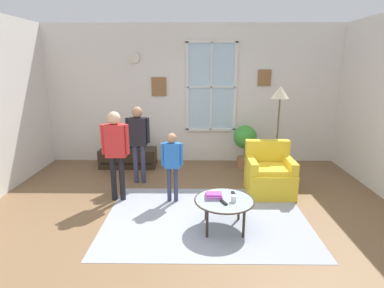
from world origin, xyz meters
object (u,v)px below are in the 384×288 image
Objects in this scene: cup at (234,199)px; floor_lamp at (280,102)px; person_red_shirt at (116,146)px; person_blue_shirt at (172,159)px; tv_stand at (128,158)px; potted_plant_by_window at (245,141)px; person_black_shirt at (138,136)px; coffee_table at (224,201)px; remote_near_cup at (224,203)px; remote_near_books at (234,194)px; television at (127,140)px; book_stack at (214,196)px; armchair at (269,175)px.

cup is 0.05× the size of floor_lamp.
floor_lamp is at bearing 19.95° from person_red_shirt.
person_blue_shirt is 0.91m from person_red_shirt.
tv_stand is 1.30× the size of potted_plant_by_window.
cup is 0.06× the size of person_black_shirt.
remote_near_cup is (-0.02, -0.11, 0.03)m from coffee_table.
person_blue_shirt is (1.08, -1.73, 0.51)m from tv_stand.
remote_near_books is 2.20m from person_black_shirt.
person_black_shirt is at bearing -66.08° from tv_stand.
coffee_table is at bearing -54.46° from television.
floor_lamp reaches higher than remote_near_books.
tv_stand is 3.04m from book_stack.
book_stack is at bearing -51.15° from person_black_shirt.
person_red_shirt is at bearing 151.74° from cup.
potted_plant_by_window is at bearing 72.41° from book_stack.
book_stack is 0.28m from cup.
remote_near_cup is at bearing -52.38° from book_stack.
potted_plant_by_window reaches higher than armchair.
cup is 2.05m from person_red_shirt.
tv_stand is at bearing 126.58° from cup.
television is 3.27m from cup.
potted_plant_by_window is at bearing 77.80° from remote_near_books.
book_stack is (1.69, -2.51, -0.14)m from television.
person_red_shirt is 1.60× the size of potted_plant_by_window.
person_red_shirt is at bearing 148.56° from remote_near_cup.
cup is 0.24m from remote_near_books.
person_red_shirt reaches higher than remote_near_cup.
tv_stand is 3.28m from cup.
person_black_shirt is at bearing 169.25° from armchair.
remote_near_books is at bearing -21.75° from person_red_shirt.
floor_lamp reaches higher than coffee_table.
remote_near_cup is 0.12× the size of person_blue_shirt.
television is at bearing -179.98° from potted_plant_by_window.
remote_near_books is at bearing -102.20° from potted_plant_by_window.
person_red_shirt reaches higher than armchair.
person_black_shirt is 1.57× the size of potted_plant_by_window.
remote_near_cup is (-0.13, -0.05, -0.03)m from cup.
tv_stand is 0.81× the size of person_red_shirt.
television reaches higher than cup.
book_stack is at bearing -124.93° from floor_lamp.
remote_near_books and remote_near_cup have the same top height.
remote_near_books is at bearing 83.50° from cup.
person_blue_shirt is 0.64× the size of floor_lamp.
coffee_table is at bearing -125.96° from armchair.
person_blue_shirt reaches higher than book_stack.
person_red_shirt is at bearing 177.02° from person_blue_shirt.
remote_near_cup reaches higher than tv_stand.
remote_near_cup is 1.23m from person_blue_shirt.
coffee_table is 3.32× the size of book_stack.
person_blue_shirt is (1.08, -1.72, 0.12)m from television.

